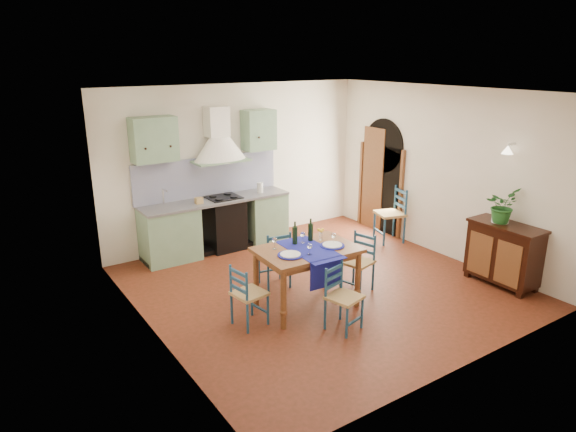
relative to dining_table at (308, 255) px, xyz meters
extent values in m
plane|color=#411F0E|center=(0.53, 0.39, -0.74)|extent=(5.00, 5.00, 0.00)
cube|color=silver|center=(0.53, 2.89, 0.66)|extent=(5.00, 0.04, 2.80)
cube|color=gray|center=(-0.92, 2.58, -0.30)|extent=(0.90, 0.60, 0.88)
cube|color=gray|center=(0.88, 2.58, -0.30)|extent=(0.70, 0.60, 0.88)
cube|color=black|center=(0.08, 2.58, -0.30)|extent=(0.60, 0.58, 0.88)
cube|color=slate|center=(-0.07, 2.58, 0.16)|extent=(2.60, 0.64, 0.04)
cube|color=silver|center=(-0.92, 2.58, 0.16)|extent=(0.45, 0.40, 0.03)
cylinder|color=silver|center=(-0.92, 2.76, 0.31)|extent=(0.02, 0.02, 0.26)
cube|color=black|center=(0.08, 2.58, 0.19)|extent=(0.55, 0.48, 0.02)
cube|color=black|center=(-0.07, 2.63, -0.70)|extent=(2.60, 0.50, 0.08)
cube|color=#090F52|center=(-0.07, 2.85, 0.52)|extent=(2.65, 0.05, 0.68)
cube|color=gray|center=(-1.02, 2.71, 1.26)|extent=(0.70, 0.34, 0.70)
cube|color=gray|center=(0.88, 2.71, 1.26)|extent=(0.55, 0.34, 0.70)
cone|color=white|center=(0.08, 2.64, 1.01)|extent=(0.96, 0.96, 0.40)
cube|color=white|center=(0.08, 2.73, 1.46)|extent=(0.36, 0.30, 0.50)
cube|color=silver|center=(3.03, 0.39, 0.66)|extent=(0.04, 5.00, 2.80)
cube|color=black|center=(3.02, 1.79, 0.09)|extent=(0.03, 1.00, 1.65)
cylinder|color=black|center=(3.02, 1.79, 0.91)|extent=(0.03, 1.00, 1.00)
cube|color=brown|center=(2.99, 1.25, 0.09)|extent=(0.06, 0.06, 1.65)
cube|color=brown|center=(2.99, 2.33, 0.09)|extent=(0.06, 0.06, 1.65)
cube|color=brown|center=(3.00, 2.01, 0.24)|extent=(0.04, 0.55, 1.96)
cylinder|color=silver|center=(2.97, -0.83, 1.31)|extent=(0.15, 0.04, 0.04)
cone|color=#FFEDC6|center=(2.87, -0.83, 1.24)|extent=(0.16, 0.16, 0.12)
cube|color=silver|center=(-1.97, 0.39, 0.66)|extent=(0.04, 5.00, 2.80)
cube|color=silver|center=(0.53, 0.39, 2.07)|extent=(5.00, 5.00, 0.01)
cube|color=brown|center=(0.00, 0.01, 0.07)|extent=(1.35, 0.93, 0.05)
cube|color=brown|center=(0.00, 0.01, 0.00)|extent=(1.21, 0.79, 0.08)
cylinder|color=brown|center=(-0.60, -0.33, -0.35)|extent=(0.08, 0.08, 0.78)
cylinder|color=brown|center=(-0.57, 0.39, -0.35)|extent=(0.08, 0.08, 0.78)
cylinder|color=brown|center=(0.56, -0.38, -0.35)|extent=(0.08, 0.08, 0.78)
cylinder|color=brown|center=(0.59, 0.34, -0.35)|extent=(0.08, 0.08, 0.78)
cube|color=navy|center=(-0.01, -0.05, 0.10)|extent=(0.53, 1.00, 0.01)
cube|color=navy|center=(-0.02, -0.44, -0.09)|extent=(0.49, 0.04, 0.38)
cylinder|color=navy|center=(-0.34, -0.09, 0.11)|extent=(0.33, 0.33, 0.01)
cylinder|color=silver|center=(-0.34, -0.09, 0.12)|extent=(0.26, 0.26, 0.01)
cylinder|color=navy|center=(0.32, -0.12, 0.11)|extent=(0.33, 0.33, 0.01)
cylinder|color=silver|center=(0.32, -0.12, 0.12)|extent=(0.26, 0.26, 0.01)
cylinder|color=black|center=(-0.05, 0.23, 0.25)|extent=(0.07, 0.07, 0.32)
cylinder|color=black|center=(0.20, 0.22, 0.25)|extent=(0.07, 0.07, 0.32)
cylinder|color=white|center=(0.33, 0.16, 0.15)|extent=(0.05, 0.05, 0.10)
sphere|color=yellow|center=(0.33, 0.16, 0.24)|extent=(0.10, 0.10, 0.10)
cylinder|color=navy|center=(-0.10, -0.95, -0.53)|extent=(0.03, 0.03, 0.42)
cylinder|color=navy|center=(-0.18, -0.63, -0.33)|extent=(0.03, 0.03, 0.82)
cylinder|color=navy|center=(0.22, -0.86, -0.53)|extent=(0.03, 0.03, 0.42)
cylinder|color=navy|center=(0.13, -0.55, -0.33)|extent=(0.03, 0.03, 0.82)
cube|color=tan|center=(0.02, -0.75, -0.31)|extent=(0.47, 0.47, 0.04)
cube|color=navy|center=(-0.02, -0.59, -0.19)|extent=(0.34, 0.11, 0.04)
cube|color=navy|center=(-0.02, -0.59, -0.08)|extent=(0.34, 0.11, 0.04)
cube|color=navy|center=(-0.02, -0.59, 0.02)|extent=(0.34, 0.11, 0.04)
cube|color=navy|center=(0.06, -0.90, -0.57)|extent=(0.32, 0.11, 0.02)
cylinder|color=navy|center=(0.17, 0.93, -0.52)|extent=(0.03, 0.03, 0.44)
cylinder|color=navy|center=(0.12, 0.59, -0.30)|extent=(0.03, 0.03, 0.87)
cylinder|color=navy|center=(-0.17, 0.98, -0.52)|extent=(0.03, 0.03, 0.44)
cylinder|color=navy|center=(-0.22, 0.64, -0.30)|extent=(0.03, 0.03, 0.87)
cube|color=tan|center=(-0.03, 0.79, -0.28)|extent=(0.46, 0.46, 0.04)
cube|color=navy|center=(-0.05, 0.61, -0.16)|extent=(0.37, 0.08, 0.04)
cube|color=navy|center=(-0.05, 0.61, -0.04)|extent=(0.37, 0.08, 0.04)
cube|color=navy|center=(-0.05, 0.61, 0.07)|extent=(0.37, 0.08, 0.04)
cube|color=navy|center=(0.00, 0.96, -0.56)|extent=(0.35, 0.08, 0.02)
cylinder|color=navy|center=(-0.71, -0.14, -0.53)|extent=(0.03, 0.03, 0.41)
cylinder|color=navy|center=(-1.03, -0.19, -0.33)|extent=(0.03, 0.03, 0.81)
cylinder|color=navy|center=(-0.76, 0.18, -0.53)|extent=(0.03, 0.03, 0.41)
cylinder|color=navy|center=(-1.08, 0.13, -0.33)|extent=(0.03, 0.03, 0.81)
cube|color=tan|center=(-0.89, 0.00, -0.31)|extent=(0.43, 0.43, 0.04)
cube|color=navy|center=(-1.05, -0.03, -0.20)|extent=(0.07, 0.34, 0.04)
cube|color=navy|center=(-1.05, -0.03, -0.09)|extent=(0.07, 0.34, 0.04)
cube|color=navy|center=(-1.05, -0.03, 0.02)|extent=(0.07, 0.34, 0.04)
cube|color=navy|center=(-0.73, 0.02, -0.58)|extent=(0.08, 0.32, 0.02)
cylinder|color=navy|center=(0.67, 0.11, -0.52)|extent=(0.03, 0.03, 0.43)
cylinder|color=navy|center=(0.99, 0.20, -0.32)|extent=(0.03, 0.03, 0.84)
cylinder|color=navy|center=(0.76, -0.22, -0.52)|extent=(0.03, 0.03, 0.43)
cylinder|color=navy|center=(1.08, -0.13, -0.32)|extent=(0.03, 0.03, 0.84)
cube|color=tan|center=(0.87, -0.01, -0.29)|extent=(0.48, 0.48, 0.04)
cube|color=navy|center=(1.04, 0.04, -0.18)|extent=(0.12, 0.35, 0.04)
cube|color=navy|center=(1.04, 0.04, -0.07)|extent=(0.12, 0.35, 0.04)
cube|color=navy|center=(1.04, 0.04, 0.05)|extent=(0.12, 0.35, 0.04)
cube|color=navy|center=(0.71, -0.05, -0.57)|extent=(0.12, 0.33, 0.02)
cylinder|color=navy|center=(2.60, 1.48, -0.48)|extent=(0.04, 0.04, 0.51)
cylinder|color=navy|center=(2.98, 1.37, -0.24)|extent=(0.04, 0.04, 0.99)
cylinder|color=navy|center=(2.48, 1.10, -0.48)|extent=(0.04, 0.04, 0.51)
cylinder|color=navy|center=(2.86, 0.99, -0.24)|extent=(0.04, 0.04, 0.99)
cube|color=tan|center=(2.73, 1.23, -0.21)|extent=(0.58, 0.58, 0.04)
cube|color=navy|center=(2.92, 1.18, -0.08)|extent=(0.15, 0.41, 0.05)
cube|color=navy|center=(2.92, 1.18, 0.06)|extent=(0.15, 0.41, 0.05)
cube|color=navy|center=(2.92, 1.18, 0.19)|extent=(0.15, 0.41, 0.05)
cube|color=navy|center=(2.54, 1.29, -0.54)|extent=(0.15, 0.39, 0.03)
cube|color=black|center=(2.80, -1.03, -0.25)|extent=(0.45, 1.00, 0.82)
cube|color=black|center=(2.80, -1.03, 0.18)|extent=(0.50, 1.05, 0.04)
cube|color=brown|center=(2.57, -1.26, -0.29)|extent=(0.02, 0.38, 0.63)
cube|color=brown|center=(2.57, -0.80, -0.29)|extent=(0.02, 0.38, 0.63)
cube|color=black|center=(2.62, -1.47, -0.70)|extent=(0.08, 0.08, 0.08)
cube|color=black|center=(2.62, -0.59, -0.70)|extent=(0.08, 0.08, 0.08)
cube|color=black|center=(2.97, -1.47, -0.70)|extent=(0.08, 0.08, 0.08)
cube|color=black|center=(2.97, -0.59, -0.70)|extent=(0.08, 0.08, 0.08)
imported|color=#205C23|center=(2.79, -0.91, 0.45)|extent=(0.54, 0.49, 0.51)
camera|label=1|loc=(-3.71, -5.08, 2.53)|focal=32.00mm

